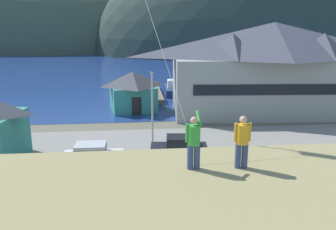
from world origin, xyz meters
The scene contains 18 objects.
ground_plane centered at (0.00, 0.00, 0.00)m, with size 600.00×600.00×0.00m, color #66604C.
parking_lot_pad centered at (0.00, 5.00, 0.05)m, with size 40.00×20.00×0.10m, color gray.
bay_water centered at (0.00, 60.00, 0.01)m, with size 360.00×84.00×0.03m, color navy.
far_hill_west_ridge centered at (-41.93, 121.91, 0.00)m, with size 131.40×48.14×55.48m, color #42513D.
far_hill_east_peak centered at (52.31, 108.34, 0.00)m, with size 139.35×75.09×81.69m, color #2D3D33.
harbor_lodge centered at (11.98, 20.47, 5.40)m, with size 23.57×10.61×10.16m.
storage_shed_waterside centered at (-3.57, 23.47, 2.40)m, with size 6.17×6.15×4.62m.
wharf_dock centered at (-1.24, 31.76, 0.35)m, with size 3.20×12.02×0.70m.
moored_boat_wharfside centered at (-4.62, 34.18, 0.72)m, with size 2.74×6.78×2.16m.
moored_boat_outer_mooring centered at (2.12, 32.81, 0.72)m, with size 2.32×6.55×2.16m.
moored_boat_inner_slip centered at (-4.50, 34.69, 0.72)m, with size 2.20×6.01×2.16m.
parked_car_mid_row_center centered at (-4.41, 0.92, 1.06)m, with size 4.27×2.19×1.82m.
parked_car_front_row_silver centered at (6.17, 0.83, 1.06)m, with size 4.25×2.15×1.82m.
parked_car_lone_by_shed centered at (-6.46, 5.80, 1.06)m, with size 4.24×2.12×1.82m.
parked_car_back_row_right centered at (-0.15, 6.86, 1.06)m, with size 4.34×2.35×1.82m.
parking_light_pole centered at (-1.97, 10.56, 3.67)m, with size 0.24×0.78×6.09m.
person_kite_flyer centered at (-1.59, -7.65, 6.47)m, with size 0.51×0.66×1.86m.
person_companion centered at (-0.04, -7.71, 6.45)m, with size 0.55×0.40×1.74m.
Camera 1 is at (-3.45, -18.41, 10.12)m, focal length 38.58 mm.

